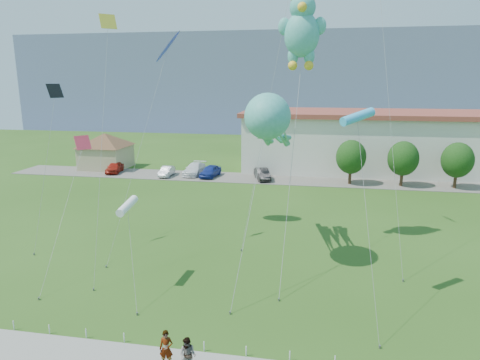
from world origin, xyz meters
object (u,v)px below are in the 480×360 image
at_px(pedestrian_right, 188,355).
at_px(parked_car_white, 194,169).
at_px(pavilion, 106,147).
at_px(warehouse, 467,143).
at_px(pedestrian_left, 166,348).
at_px(parked_car_black, 262,174).
at_px(octopus_kite, 269,124).
at_px(parked_car_silver, 167,171).
at_px(parked_car_red, 115,167).
at_px(teddy_bear_kite, 302,29).
at_px(parked_car_blue, 210,171).

relative_size(pedestrian_right, parked_car_white, 0.31).
distance_m(pavilion, warehouse, 50.37).
distance_m(pavilion, pedestrian_right, 47.91).
height_order(pedestrian_left, parked_car_white, pedestrian_left).
height_order(pedestrian_left, parked_car_black, pedestrian_left).
bearing_deg(octopus_kite, parked_car_black, 98.10).
distance_m(parked_car_silver, parked_car_white, 3.70).
height_order(pavilion, parked_car_red, pavilion).
height_order(parked_car_red, teddy_bear_kite, teddy_bear_kite).
relative_size(pavilion, pedestrian_right, 5.69).
relative_size(parked_car_blue, teddy_bear_kite, 0.24).
distance_m(pedestrian_right, parked_car_red, 43.99).
relative_size(pedestrian_right, parked_car_red, 0.38).
distance_m(parked_car_black, teddy_bear_kite, 26.10).
xyz_separation_m(warehouse, pedestrian_left, (-26.32, -46.71, -3.18)).
bearing_deg(parked_car_silver, pavilion, 157.95).
height_order(pedestrian_right, octopus_kite, octopus_kite).
height_order(pedestrian_left, parked_car_blue, pedestrian_left).
relative_size(pavilion, parked_car_black, 2.14).
relative_size(parked_car_white, parked_car_black, 1.20).
bearing_deg(warehouse, parked_car_white, -167.17).
bearing_deg(teddy_bear_kite, octopus_kite, -115.03).
xyz_separation_m(pedestrian_right, parked_car_black, (-1.55, 37.37, -0.14)).
relative_size(parked_car_silver, parked_car_blue, 0.86).
relative_size(pavilion, parked_car_blue, 2.07).
relative_size(parked_car_red, octopus_kite, 0.33).
bearing_deg(parked_car_red, pavilion, 122.93).
bearing_deg(octopus_kite, pedestrian_left, -103.22).
bearing_deg(parked_car_black, pedestrian_right, -106.21).
xyz_separation_m(pedestrian_right, teddy_bear_kite, (3.73, 16.82, 15.06)).
distance_m(pavilion, octopus_kite, 39.22).
bearing_deg(octopus_kite, pavilion, 133.58).
relative_size(pedestrian_left, octopus_kite, 0.13).
bearing_deg(pedestrian_right, teddy_bear_kite, 86.06).
relative_size(warehouse, parked_car_black, 14.16).
bearing_deg(parked_car_red, pedestrian_right, -69.42).
bearing_deg(parked_car_silver, parked_car_white, 21.48).
distance_m(warehouse, octopus_kite, 41.61).
bearing_deg(parked_car_white, parked_car_blue, -17.79).
bearing_deg(warehouse, parked_car_silver, -166.17).
bearing_deg(pedestrian_left, warehouse, 54.90).
bearing_deg(octopus_kite, parked_car_silver, 123.72).
bearing_deg(pavilion, parked_car_white, -9.19).
xyz_separation_m(pedestrian_right, parked_car_blue, (-8.48, 37.82, -0.09)).
bearing_deg(warehouse, octopus_kite, -124.46).
bearing_deg(octopus_kite, parked_car_red, 133.70).
bearing_deg(parked_car_blue, parked_car_white, 167.23).
height_order(pavilion, pedestrian_right, pavilion).
xyz_separation_m(pavilion, parked_car_silver, (10.45, -3.73, -2.34)).
distance_m(parked_car_silver, teddy_bear_kite, 31.22).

